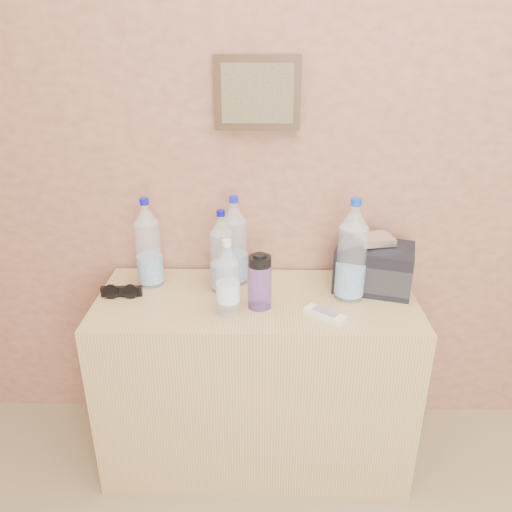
{
  "coord_description": "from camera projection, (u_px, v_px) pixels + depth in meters",
  "views": [
    {
      "loc": [
        -0.36,
        0.16,
        1.59
      ],
      "look_at": [
        -0.4,
        1.71,
        0.9
      ],
      "focal_mm": 35.0,
      "sensor_mm": 36.0,
      "label": 1
    }
  ],
  "objects": [
    {
      "name": "toiletry_bag",
      "position": [
        374.0,
        264.0,
        1.84
      ],
      "size": [
        0.32,
        0.26,
        0.19
      ],
      "primitive_type": null,
      "rotation": [
        0.0,
        0.0,
        -0.27
      ],
      "color": "black",
      "rests_on": "dresser"
    },
    {
      "name": "pet_large_b",
      "position": [
        235.0,
        245.0,
        1.85
      ],
      "size": [
        0.09,
        0.09,
        0.34
      ],
      "rotation": [
        0.0,
        0.0,
        0.19
      ],
      "color": "silver",
      "rests_on": "dresser"
    },
    {
      "name": "sunglasses",
      "position": [
        122.0,
        291.0,
        1.8
      ],
      "size": [
        0.15,
        0.06,
        0.04
      ],
      "primitive_type": null,
      "rotation": [
        0.0,
        0.0,
        0.05
      ],
      "color": "black",
      "rests_on": "dresser"
    },
    {
      "name": "picture_frame",
      "position": [
        258.0,
        93.0,
        1.73
      ],
      "size": [
        0.3,
        0.03,
        0.25
      ],
      "primitive_type": null,
      "color": "#382311",
      "rests_on": "room_shell"
    },
    {
      "name": "nalgene_bottle",
      "position": [
        260.0,
        281.0,
        1.7
      ],
      "size": [
        0.08,
        0.08,
        0.2
      ],
      "rotation": [
        0.0,
        0.0,
        0.09
      ],
      "color": "#69409B",
      "rests_on": "dresser"
    },
    {
      "name": "pet_large_c",
      "position": [
        222.0,
        256.0,
        1.8
      ],
      "size": [
        0.08,
        0.08,
        0.31
      ],
      "rotation": [
        0.0,
        0.0,
        -0.14
      ],
      "color": "#C7EBFE",
      "rests_on": "dresser"
    },
    {
      "name": "dresser",
      "position": [
        256.0,
        379.0,
        1.94
      ],
      "size": [
        1.15,
        0.48,
        0.72
      ],
      "primitive_type": "cube",
      "color": "tan",
      "rests_on": "ground"
    },
    {
      "name": "pet_large_d",
      "position": [
        352.0,
        255.0,
        1.74
      ],
      "size": [
        0.1,
        0.1,
        0.37
      ],
      "rotation": [
        0.0,
        0.0,
        -0.4
      ],
      "color": "silver",
      "rests_on": "dresser"
    },
    {
      "name": "ac_remote",
      "position": [
        325.0,
        314.0,
        1.67
      ],
      "size": [
        0.14,
        0.13,
        0.02
      ],
      "primitive_type": "cube",
      "rotation": [
        0.0,
        0.0,
        -0.67
      ],
      "color": "silver",
      "rests_on": "dresser"
    },
    {
      "name": "pet_large_a",
      "position": [
        149.0,
        248.0,
        1.84
      ],
      "size": [
        0.09,
        0.09,
        0.34
      ],
      "rotation": [
        0.0,
        0.0,
        0.16
      ],
      "color": "silver",
      "rests_on": "dresser"
    },
    {
      "name": "foil_packet",
      "position": [
        375.0,
        239.0,
        1.78
      ],
      "size": [
        0.14,
        0.12,
        0.03
      ],
      "primitive_type": "cube",
      "rotation": [
        0.0,
        0.0,
        0.18
      ],
      "color": "white",
      "rests_on": "toiletry_bag"
    },
    {
      "name": "pet_small",
      "position": [
        228.0,
        282.0,
        1.65
      ],
      "size": [
        0.08,
        0.08,
        0.27
      ],
      "rotation": [
        0.0,
        0.0,
        0.12
      ],
      "color": "silver",
      "rests_on": "dresser"
    }
  ]
}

